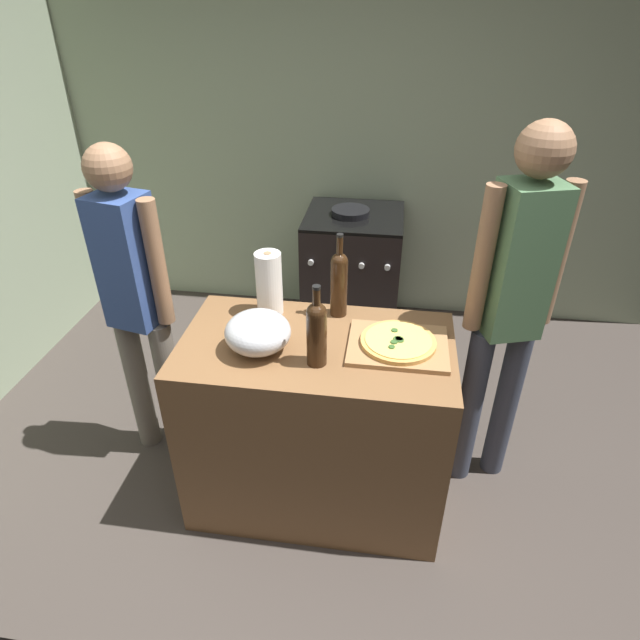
% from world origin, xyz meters
% --- Properties ---
extents(ground_plane, '(4.46, 3.03, 0.02)m').
position_xyz_m(ground_plane, '(0.00, 1.22, -0.01)').
color(ground_plane, '#3F3833').
extents(kitchen_wall_rear, '(4.46, 0.10, 2.60)m').
position_xyz_m(kitchen_wall_rear, '(0.00, 2.48, 1.30)').
color(kitchen_wall_rear, '#99A889').
rests_on(kitchen_wall_rear, ground_plane).
extents(counter, '(1.13, 0.64, 0.88)m').
position_xyz_m(counter, '(0.07, 0.58, 0.44)').
color(counter, brown).
rests_on(counter, ground_plane).
extents(cutting_board, '(0.40, 0.32, 0.02)m').
position_xyz_m(cutting_board, '(0.40, 0.60, 0.89)').
color(cutting_board, '#9E7247').
rests_on(cutting_board, counter).
extents(pizza, '(0.30, 0.30, 0.03)m').
position_xyz_m(pizza, '(0.40, 0.60, 0.91)').
color(pizza, tan).
rests_on(pizza, cutting_board).
extents(mixing_bowl, '(0.26, 0.26, 0.16)m').
position_xyz_m(mixing_bowl, '(-0.15, 0.51, 0.97)').
color(mixing_bowl, '#B2B2B7').
rests_on(mixing_bowl, counter).
extents(paper_towel_roll, '(0.12, 0.12, 0.29)m').
position_xyz_m(paper_towel_roll, '(-0.17, 0.80, 1.03)').
color(paper_towel_roll, white).
rests_on(paper_towel_roll, counter).
extents(wine_bottle_dark, '(0.08, 0.08, 0.34)m').
position_xyz_m(wine_bottle_dark, '(0.09, 0.45, 1.03)').
color(wine_bottle_dark, '#331E0F').
rests_on(wine_bottle_dark, counter).
extents(wine_bottle_clear, '(0.07, 0.07, 0.38)m').
position_xyz_m(wine_bottle_clear, '(0.13, 0.82, 1.05)').
color(wine_bottle_clear, '#331E0F').
rests_on(wine_bottle_clear, counter).
extents(stove, '(0.64, 0.64, 0.91)m').
position_xyz_m(stove, '(0.09, 2.08, 0.44)').
color(stove, black).
rests_on(stove, ground_plane).
extents(person_in_stripes, '(0.38, 0.24, 1.61)m').
position_xyz_m(person_in_stripes, '(-0.79, 0.77, 0.93)').
color(person_in_stripes, slate).
rests_on(person_in_stripes, ground_plane).
extents(person_in_red, '(0.38, 0.26, 1.74)m').
position_xyz_m(person_in_red, '(0.86, 0.83, 1.01)').
color(person_in_red, '#383D4C').
rests_on(person_in_red, ground_plane).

